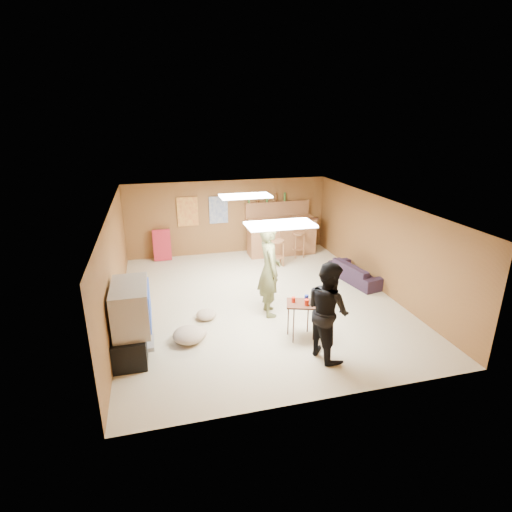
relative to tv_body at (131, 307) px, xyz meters
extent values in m
plane|color=beige|center=(2.65, 1.50, -0.90)|extent=(7.00, 7.00, 0.00)
cube|color=silver|center=(2.65, 1.50, 1.30)|extent=(6.00, 7.00, 0.02)
cube|color=brown|center=(2.65, 5.00, 0.20)|extent=(6.00, 0.02, 2.20)
cube|color=brown|center=(2.65, -2.00, 0.20)|extent=(6.00, 0.02, 2.20)
cube|color=brown|center=(-0.35, 1.50, 0.20)|extent=(0.02, 7.00, 2.20)
cube|color=brown|center=(5.65, 1.50, 0.20)|extent=(0.02, 7.00, 2.20)
cube|color=black|center=(-0.07, 0.00, -0.65)|extent=(0.55, 1.30, 0.50)
cube|color=#B2B2B7|center=(0.15, 0.00, -0.75)|extent=(0.35, 0.50, 0.08)
cube|color=#B2B2B7|center=(0.00, 0.00, 0.00)|extent=(0.60, 1.10, 0.80)
cube|color=navy|center=(0.31, 0.00, 0.00)|extent=(0.02, 0.95, 0.65)
cube|color=#935C35|center=(4.15, 4.45, -0.35)|extent=(2.00, 0.60, 1.10)
cube|color=#3B1E13|center=(4.15, 4.20, 0.20)|extent=(2.10, 0.12, 0.05)
cube|color=#935C35|center=(4.15, 4.90, 0.60)|extent=(2.00, 0.18, 0.05)
cube|color=#935C35|center=(4.15, 4.92, 0.30)|extent=(2.00, 0.14, 0.60)
cube|color=#BF3F26|center=(1.45, 4.96, 0.45)|extent=(0.60, 0.03, 0.85)
cube|color=#334C99|center=(2.35, 4.96, 0.45)|extent=(0.55, 0.03, 0.80)
cube|color=red|center=(0.65, 4.80, -0.45)|extent=(0.50, 0.26, 0.91)
cube|color=white|center=(2.65, 0.00, 1.27)|extent=(1.20, 0.60, 0.04)
cube|color=white|center=(2.65, 2.70, 1.27)|extent=(1.20, 0.60, 0.04)
imported|color=brown|center=(2.71, 0.84, 0.08)|extent=(0.50, 0.73, 1.96)
imported|color=black|center=(3.23, -0.92, -0.03)|extent=(0.83, 0.97, 1.74)
imported|color=black|center=(5.35, 1.96, -0.66)|extent=(0.92, 1.70, 0.47)
cube|color=#3B1E13|center=(3.02, -0.25, -0.54)|extent=(0.66, 0.59, 0.71)
cylinder|color=red|center=(2.88, -0.18, -0.13)|extent=(0.09, 0.09, 0.10)
cylinder|color=red|center=(3.07, -0.36, -0.13)|extent=(0.10, 0.10, 0.11)
cylinder|color=navy|center=(3.14, -0.17, -0.13)|extent=(0.09, 0.09, 0.11)
ellipsoid|color=tan|center=(0.95, 0.13, -0.77)|extent=(0.69, 0.69, 0.27)
ellipsoid|color=tan|center=(1.38, 0.92, -0.81)|extent=(0.50, 0.50, 0.19)
ellipsoid|color=tan|center=(1.09, 0.22, -0.80)|extent=(0.56, 0.56, 0.20)
camera|label=1|loc=(0.54, -6.47, 3.09)|focal=28.00mm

